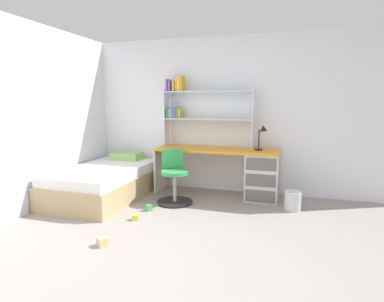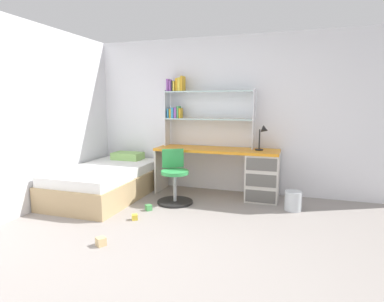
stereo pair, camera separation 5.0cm
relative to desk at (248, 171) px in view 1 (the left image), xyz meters
name	(u,v)px [view 1 (the left image)]	position (x,y,z in m)	size (l,w,h in m)	color
ground_plane	(160,272)	(-0.45, -2.40, -0.43)	(5.45, 6.41, 0.02)	gray
room_shell	(110,118)	(-1.67, -1.14, 0.83)	(5.45, 6.41, 2.50)	silver
desk	(248,171)	(0.00, 0.00, 0.00)	(1.92, 0.57, 0.74)	orange
bookshelf_hutch	(196,105)	(-0.90, 0.17, 0.99)	(1.46, 0.22, 1.13)	silver
desk_lamp	(263,134)	(0.20, 0.00, 0.58)	(0.20, 0.17, 0.38)	black
swivel_chair	(174,182)	(-1.00, -0.56, -0.12)	(0.52, 0.52, 0.77)	black
bed_platform	(106,182)	(-2.10, -0.63, -0.18)	(1.10, 1.86, 0.60)	tan
waste_bin	(293,200)	(0.66, -0.38, -0.29)	(0.23, 0.23, 0.26)	silver
toy_block_yellow_0	(135,217)	(-1.22, -1.38, -0.39)	(0.07, 0.07, 0.07)	gold
toy_block_natural_1	(102,242)	(-1.20, -2.12, -0.38)	(0.09, 0.09, 0.09)	tan
toy_block_green_2	(149,208)	(-1.21, -1.00, -0.38)	(0.08, 0.08, 0.08)	#479E51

